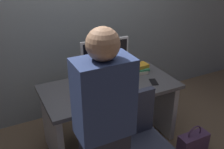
# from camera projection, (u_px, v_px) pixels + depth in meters

# --- Properties ---
(ground_plane) EXTENTS (9.00, 9.00, 0.00)m
(ground_plane) POSITION_uv_depth(u_px,v_px,m) (110.00, 140.00, 3.09)
(ground_plane) COLOR brown
(wall_back) EXTENTS (6.40, 0.10, 3.00)m
(wall_back) POSITION_uv_depth(u_px,v_px,m) (78.00, 0.00, 3.12)
(wall_back) COLOR gray
(wall_back) RESTS_ON ground
(desk) EXTENTS (1.44, 0.73, 0.74)m
(desk) POSITION_uv_depth(u_px,v_px,m) (110.00, 104.00, 2.86)
(desk) COLOR #4C4C51
(desk) RESTS_ON ground
(office_chair) EXTENTS (0.52, 0.52, 0.94)m
(office_chair) POSITION_uv_depth(u_px,v_px,m) (140.00, 147.00, 2.36)
(office_chair) COLOR black
(office_chair) RESTS_ON ground
(person_at_desk) EXTENTS (0.40, 0.24, 1.64)m
(person_at_desk) POSITION_uv_depth(u_px,v_px,m) (104.00, 133.00, 1.89)
(person_at_desk) COLOR #262838
(person_at_desk) RESTS_ON ground
(monitor) EXTENTS (0.54, 0.15, 0.46)m
(monitor) POSITION_uv_depth(u_px,v_px,m) (105.00, 57.00, 2.80)
(monitor) COLOR silver
(monitor) RESTS_ON desk
(keyboard) EXTENTS (0.43, 0.14, 0.02)m
(keyboard) POSITION_uv_depth(u_px,v_px,m) (109.00, 92.00, 2.61)
(keyboard) COLOR #262626
(keyboard) RESTS_ON desk
(mouse) EXTENTS (0.06, 0.10, 0.03)m
(mouse) POSITION_uv_depth(u_px,v_px,m) (132.00, 85.00, 2.72)
(mouse) COLOR white
(mouse) RESTS_ON desk
(cup_near_keyboard) EXTENTS (0.07, 0.07, 0.09)m
(cup_near_keyboard) POSITION_uv_depth(u_px,v_px,m) (76.00, 92.00, 2.54)
(cup_near_keyboard) COLOR #D84C3F
(cup_near_keyboard) RESTS_ON desk
(book_stack) EXTENTS (0.23, 0.19, 0.10)m
(book_stack) POSITION_uv_depth(u_px,v_px,m) (139.00, 69.00, 3.03)
(book_stack) COLOR beige
(book_stack) RESTS_ON desk
(cell_phone) EXTENTS (0.11, 0.16, 0.01)m
(cell_phone) POSITION_uv_depth(u_px,v_px,m) (154.00, 82.00, 2.82)
(cell_phone) COLOR black
(cell_phone) RESTS_ON desk
(handbag) EXTENTS (0.34, 0.14, 0.38)m
(handbag) POSITION_uv_depth(u_px,v_px,m) (193.00, 144.00, 2.83)
(handbag) COLOR #4C3356
(handbag) RESTS_ON ground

